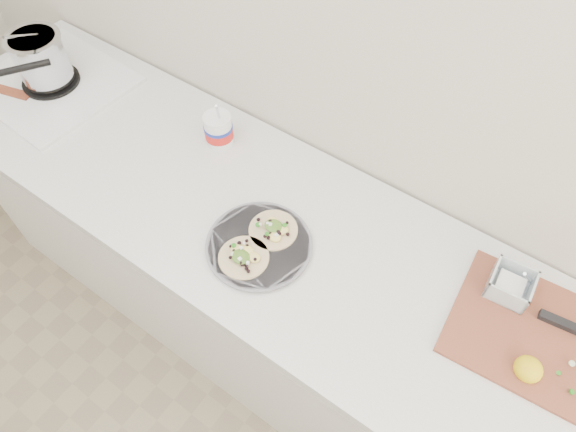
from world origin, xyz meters
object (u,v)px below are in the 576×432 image
Objects in this scene: cutboard at (549,334)px; taco_plate at (259,243)px; tub at (219,128)px; bacon_plate at (10,94)px; stove at (45,68)px.

taco_plate is at bearing -169.36° from cutboard.
bacon_plate is (-0.77, -0.26, -0.06)m from tub.
cutboard is 1.89m from bacon_plate.
tub reaches higher than taco_plate.
tub is 0.41× the size of cutboard.
cutboard is at bearing 5.86° from stove.
tub is 0.76× the size of bacon_plate.
taco_plate is 0.78m from cutboard.
tub is 0.81m from bacon_plate.
taco_plate is 0.44m from tub.
tub reaches higher than bacon_plate.
stove is 1.04m from taco_plate.
cutboard is (1.79, 0.08, -0.06)m from stove.
stove is at bearing -169.04° from tub.
stove is at bearing 55.86° from bacon_plate.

